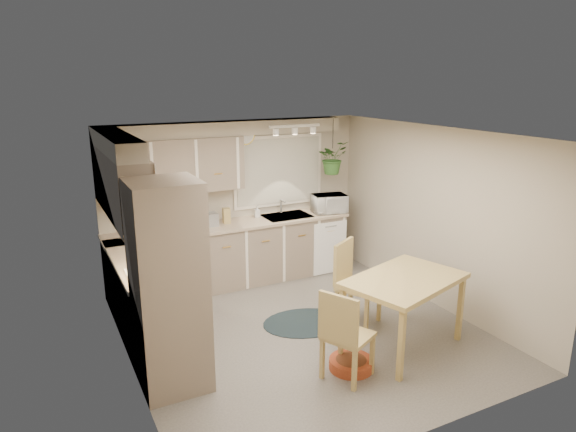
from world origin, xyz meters
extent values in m
plane|color=slate|center=(0.00, 0.00, 0.00)|extent=(4.20, 4.20, 0.00)
plane|color=white|center=(0.00, 0.00, 2.40)|extent=(4.20, 4.20, 0.00)
cube|color=#B0A692|center=(0.00, 2.10, 1.20)|extent=(4.00, 0.04, 2.40)
cube|color=#B0A692|center=(0.00, -2.10, 1.20)|extent=(4.00, 0.04, 2.40)
cube|color=#B0A692|center=(-2.00, 0.00, 1.20)|extent=(0.04, 4.20, 2.40)
cube|color=#B0A692|center=(2.00, 0.00, 1.20)|extent=(0.04, 4.20, 2.40)
cube|color=gray|center=(-1.70, 0.88, 0.45)|extent=(0.60, 1.85, 0.90)
cube|color=gray|center=(-0.20, 1.80, 0.45)|extent=(3.60, 0.60, 0.90)
cube|color=tan|center=(-1.69, 0.88, 0.92)|extent=(0.64, 1.89, 0.04)
cube|color=tan|center=(-0.20, 1.79, 0.92)|extent=(3.64, 0.64, 0.04)
cube|color=gray|center=(-1.68, -0.38, 1.05)|extent=(0.65, 0.65, 2.10)
cube|color=white|center=(-1.35, -0.38, 1.05)|extent=(0.02, 0.56, 0.58)
cube|color=gray|center=(-1.82, 1.00, 1.83)|extent=(0.35, 2.00, 0.75)
cube|color=gray|center=(-1.00, 1.93, 1.83)|extent=(2.00, 0.35, 0.75)
cube|color=#B0A692|center=(-1.85, 1.00, 2.30)|extent=(0.30, 2.00, 0.20)
cube|color=#B0A692|center=(-0.20, 1.95, 2.30)|extent=(3.60, 0.30, 0.20)
cube|color=white|center=(-1.68, 0.30, 0.94)|extent=(0.52, 0.58, 0.02)
cube|color=white|center=(-1.70, 0.30, 1.40)|extent=(0.40, 0.60, 0.14)
cube|color=beige|center=(0.70, 2.07, 1.60)|extent=(1.40, 0.02, 1.00)
cube|color=white|center=(0.70, 2.08, 1.60)|extent=(1.50, 0.02, 1.10)
cube|color=#9C9FA3|center=(0.70, 1.80, 0.90)|extent=(0.70, 0.48, 0.10)
cube|color=white|center=(1.30, 1.49, 0.42)|extent=(0.58, 0.02, 0.83)
cube|color=white|center=(0.70, 1.55, 2.33)|extent=(0.80, 0.04, 0.04)
cylinder|color=#EDD253|center=(0.15, 2.07, 2.18)|extent=(0.30, 0.03, 0.30)
cube|color=tan|center=(0.85, -0.81, 0.42)|extent=(1.54, 1.25, 0.84)
cube|color=tan|center=(-0.04, -1.05, 0.49)|extent=(0.62, 0.62, 0.98)
cube|color=tan|center=(0.73, -0.11, 0.52)|extent=(0.67, 0.67, 1.05)
ellipsoid|color=black|center=(0.14, 0.18, 0.01)|extent=(1.22, 1.02, 0.01)
cylinder|color=#AC4722|center=(0.07, -0.96, 0.05)|extent=(0.54, 0.54, 0.11)
imported|color=white|center=(1.39, 1.70, 1.11)|extent=(0.55, 0.37, 0.35)
imported|color=white|center=(0.27, 1.95, 0.98)|extent=(0.10, 0.18, 0.08)
imported|color=#305E25|center=(1.44, 1.70, 1.75)|extent=(0.55, 0.59, 0.40)
cube|color=black|center=(-0.97, 1.80, 1.09)|extent=(0.21, 0.24, 0.30)
cube|color=#9C9FA3|center=(-0.57, 1.82, 1.03)|extent=(0.31, 0.18, 0.19)
cube|color=tan|center=(-0.26, 1.85, 1.05)|extent=(0.11, 0.11, 0.23)
camera|label=1|loc=(-2.73, -4.97, 3.01)|focal=32.00mm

